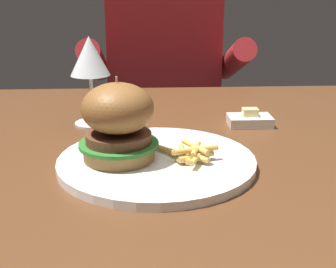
% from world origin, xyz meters
% --- Properties ---
extents(dining_table, '(1.31, 0.92, 0.74)m').
position_xyz_m(dining_table, '(0.00, 0.00, 0.66)').
color(dining_table, '#56331C').
rests_on(dining_table, ground).
extents(main_plate, '(0.32, 0.32, 0.01)m').
position_xyz_m(main_plate, '(-0.06, -0.11, 0.75)').
color(main_plate, white).
rests_on(main_plate, dining_table).
extents(burger_sandwich, '(0.13, 0.13, 0.13)m').
position_xyz_m(burger_sandwich, '(-0.12, -0.11, 0.82)').
color(burger_sandwich, '#9E6B38').
rests_on(burger_sandwich, main_plate).
extents(fries_pile, '(0.10, 0.10, 0.02)m').
position_xyz_m(fries_pile, '(-0.01, -0.12, 0.77)').
color(fries_pile, gold).
rests_on(fries_pile, main_plate).
extents(wine_glass, '(0.08, 0.08, 0.18)m').
position_xyz_m(wine_glass, '(-0.19, 0.13, 0.88)').
color(wine_glass, silver).
rests_on(wine_glass, dining_table).
extents(butter_dish, '(0.09, 0.06, 0.04)m').
position_xyz_m(butter_dish, '(0.14, 0.10, 0.75)').
color(butter_dish, white).
rests_on(butter_dish, dining_table).
extents(diner_person, '(0.51, 0.36, 1.18)m').
position_xyz_m(diner_person, '(-0.01, 0.74, 0.56)').
color(diner_person, '#282833').
rests_on(diner_person, ground).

